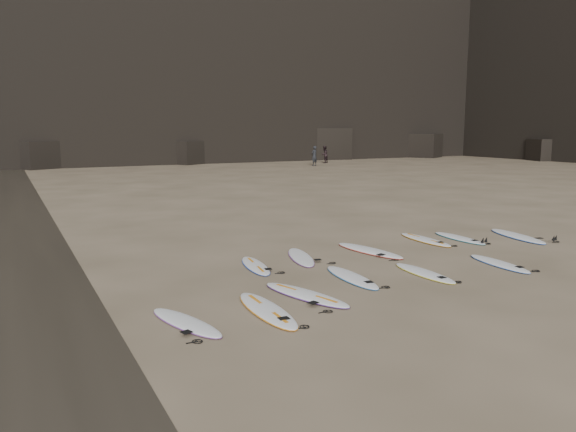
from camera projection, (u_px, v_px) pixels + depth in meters
name	position (u px, v px, depth m)	size (l,w,h in m)	color
ground	(396.00, 278.00, 14.24)	(240.00, 240.00, 0.00)	#897559
surfboard_0	(267.00, 310.00, 11.62)	(0.63, 2.63, 0.09)	white
surfboard_1	(306.00, 294.00, 12.68)	(0.62, 2.58, 0.09)	white
surfboard_2	(352.00, 277.00, 14.16)	(0.58, 2.42, 0.09)	white
surfboard_3	(424.00, 273.00, 14.57)	(0.55, 2.28, 0.08)	white
surfboard_4	(499.00, 263.00, 15.58)	(0.55, 2.29, 0.08)	white
surfboard_5	(255.00, 265.00, 15.34)	(0.53, 2.21, 0.08)	white
surfboard_6	(301.00, 257.00, 16.33)	(0.58, 2.40, 0.09)	white
surfboard_7	(369.00, 250.00, 17.17)	(0.65, 2.73, 0.10)	white
surfboard_8	(425.00, 239.00, 18.83)	(0.60, 2.52, 0.09)	white
surfboard_9	(459.00, 238.00, 19.11)	(0.57, 2.38, 0.09)	white
surfboard_10	(517.00, 236.00, 19.42)	(0.67, 2.80, 0.10)	white
surfboard_11	(186.00, 322.00, 10.90)	(0.54, 2.25, 0.08)	white
person_a	(314.00, 156.00, 54.44)	(0.70, 0.46, 1.92)	black
person_b	(324.00, 155.00, 58.58)	(0.86, 0.67, 1.78)	black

